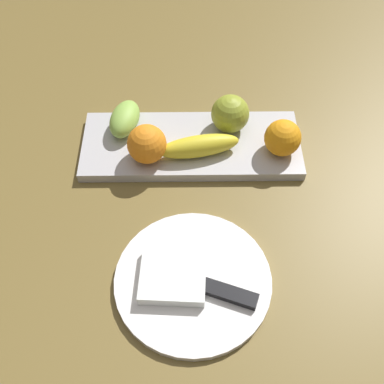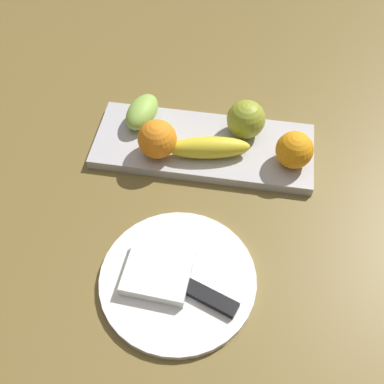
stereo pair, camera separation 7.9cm
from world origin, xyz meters
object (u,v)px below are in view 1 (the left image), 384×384
apple (230,114)px  fruit_tray (191,145)px  banana (199,146)px  orange_near_apple (147,144)px  dinner_plate (193,280)px  knife (219,291)px  grape_bunch (125,119)px  folded_napkin (173,276)px  orange_near_banana (283,138)px

apple → fruit_tray: bearing=26.7°
banana → fruit_tray: bearing=104.1°
banana → orange_near_apple: (0.09, 0.01, 0.02)m
apple → dinner_plate: apple is taller
fruit_tray → knife: 0.31m
apple → grape_bunch: (0.20, -0.00, -0.01)m
orange_near_apple → grape_bunch: (0.05, -0.08, -0.01)m
grape_bunch → folded_napkin: grape_bunch is taller
dinner_plate → apple: bearing=-103.1°
fruit_tray → grape_bunch: 0.14m
dinner_plate → banana: bearing=-93.1°
apple → knife: (0.03, 0.34, -0.04)m
orange_near_banana → folded_napkin: size_ratio=0.67×
grape_bunch → knife: grape_bunch is taller
orange_near_apple → dinner_plate: orange_near_apple is taller
fruit_tray → banana: (-0.01, 0.03, 0.03)m
grape_bunch → dinner_plate: 0.35m
banana → orange_near_apple: size_ratio=2.10×
orange_near_apple → orange_near_banana: 0.25m
apple → orange_near_banana: apple is taller
apple → orange_near_banana: 0.11m
banana → knife: (-0.03, 0.28, -0.02)m
folded_napkin → knife: (-0.07, 0.02, -0.01)m
dinner_plate → orange_near_apple: bearing=-71.8°
fruit_tray → grape_bunch: (0.13, -0.04, 0.03)m
apple → dinner_plate: (0.07, 0.32, -0.05)m
banana → dinner_plate: 0.26m
grape_bunch → dinner_plate: (-0.13, 0.32, -0.04)m
apple → grape_bunch: 0.20m
fruit_tray → banana: banana is taller
apple → folded_napkin: bearing=71.8°
grape_bunch → folded_napkin: size_ratio=0.93×
orange_near_apple → dinner_plate: bearing=108.2°
orange_near_apple → knife: 0.30m
orange_near_apple → knife: orange_near_apple is taller
apple → knife: apple is taller
fruit_tray → dinner_plate: fruit_tray is taller
knife → orange_near_apple: bearing=-45.8°
fruit_tray → knife: size_ratio=2.37×
dinner_plate → folded_napkin: size_ratio=2.45×
grape_bunch → fruit_tray: bearing=162.3°
orange_near_apple → grape_bunch: size_ratio=0.77×
orange_near_apple → folded_napkin: size_ratio=0.71×
fruit_tray → apple: (-0.07, -0.04, 0.05)m
grape_bunch → knife: bearing=115.8°
banana → orange_near_banana: orange_near_banana is taller
apple → folded_napkin: apple is taller
apple → orange_near_apple: bearing=25.9°
grape_bunch → knife: 0.39m
apple → orange_near_apple: (0.16, 0.08, -0.00)m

